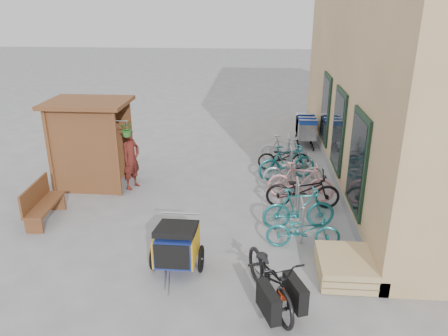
# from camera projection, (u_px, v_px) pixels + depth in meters

# --- Properties ---
(ground) EXTENTS (80.00, 80.00, 0.00)m
(ground) POSITION_uv_depth(u_px,v_px,m) (196.00, 233.00, 9.76)
(ground) COLOR gray
(building) EXTENTS (6.07, 13.00, 7.00)m
(building) POSITION_uv_depth(u_px,v_px,m) (446.00, 53.00, 12.21)
(building) COLOR tan
(building) RESTS_ON ground
(kiosk) EXTENTS (2.49, 1.65, 2.40)m
(kiosk) POSITION_uv_depth(u_px,v_px,m) (87.00, 132.00, 11.74)
(kiosk) COLOR brown
(kiosk) RESTS_ON ground
(bike_rack) EXTENTS (0.05, 5.35, 0.86)m
(bike_rack) POSITION_uv_depth(u_px,v_px,m) (294.00, 175.00, 11.63)
(bike_rack) COLOR #A5A8AD
(bike_rack) RESTS_ON ground
(pallet_stack) EXTENTS (1.00, 1.20, 0.40)m
(pallet_stack) POSITION_uv_depth(u_px,v_px,m) (345.00, 267.00, 8.16)
(pallet_stack) COLOR tan
(pallet_stack) RESTS_ON ground
(bench) EXTENTS (0.53, 1.50, 0.94)m
(bench) POSITION_uv_depth(u_px,v_px,m) (41.00, 202.00, 10.14)
(bench) COLOR brown
(bench) RESTS_ON ground
(shopping_carts) EXTENTS (0.64, 1.76, 1.14)m
(shopping_carts) POSITION_uv_depth(u_px,v_px,m) (305.00, 126.00, 15.56)
(shopping_carts) COLOR silver
(shopping_carts) RESTS_ON ground
(child_trailer) EXTENTS (0.99, 1.67, 0.99)m
(child_trailer) POSITION_uv_depth(u_px,v_px,m) (177.00, 244.00, 8.27)
(child_trailer) COLOR navy
(child_trailer) RESTS_ON ground
(cargo_bike) EXTENTS (1.34, 2.07, 1.03)m
(cargo_bike) POSITION_uv_depth(u_px,v_px,m) (271.00, 277.00, 7.34)
(cargo_bike) COLOR black
(cargo_bike) RESTS_ON ground
(person_kiosk) EXTENTS (0.62, 0.73, 1.69)m
(person_kiosk) POSITION_uv_depth(u_px,v_px,m) (131.00, 159.00, 11.84)
(person_kiosk) COLOR maroon
(person_kiosk) RESTS_ON ground
(bike_0) EXTENTS (1.54, 0.54, 0.81)m
(bike_0) POSITION_uv_depth(u_px,v_px,m) (303.00, 230.00, 9.06)
(bike_0) COLOR #1F767D
(bike_0) RESTS_ON ground
(bike_1) EXTENTS (1.71, 0.74, 0.99)m
(bike_1) POSITION_uv_depth(u_px,v_px,m) (299.00, 209.00, 9.79)
(bike_1) COLOR #1F767D
(bike_1) RESTS_ON ground
(bike_2) EXTENTS (1.83, 0.66, 0.96)m
(bike_2) POSITION_uv_depth(u_px,v_px,m) (303.00, 190.00, 10.80)
(bike_2) COLOR black
(bike_2) RESTS_ON ground
(bike_3) EXTENTS (1.77, 0.79, 1.03)m
(bike_3) POSITION_uv_depth(u_px,v_px,m) (301.00, 182.00, 11.19)
(bike_3) COLOR pink
(bike_3) RESTS_ON ground
(bike_4) EXTENTS (1.69, 0.69, 0.87)m
(bike_4) POSITION_uv_depth(u_px,v_px,m) (293.00, 171.00, 12.10)
(bike_4) COLOR #AEAEB2
(bike_4) RESTS_ON ground
(bike_5) EXTENTS (1.78, 0.98, 1.03)m
(bike_5) POSITION_uv_depth(u_px,v_px,m) (287.00, 162.00, 12.53)
(bike_5) COLOR #1F767D
(bike_5) RESTS_ON ground
(bike_6) EXTENTS (1.60, 0.64, 0.82)m
(bike_6) POSITION_uv_depth(u_px,v_px,m) (284.00, 157.00, 13.28)
(bike_6) COLOR black
(bike_6) RESTS_ON ground
(bike_7) EXTENTS (1.61, 0.88, 0.93)m
(bike_7) POSITION_uv_depth(u_px,v_px,m) (284.00, 150.00, 13.69)
(bike_7) COLOR #AEAEB2
(bike_7) RESTS_ON ground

